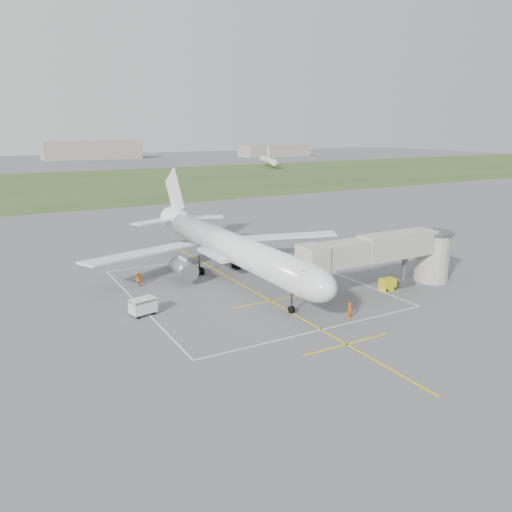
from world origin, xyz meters
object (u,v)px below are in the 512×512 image
airliner (230,247)px  gpu_unit (388,284)px  ramp_worker_wing (138,279)px  ramp_worker_nose (350,311)px  jet_bridge (393,253)px  baggage_cart (143,307)px

airliner → gpu_unit: (15.10, -14.41, -3.66)m
ramp_worker_wing → gpu_unit: bearing=170.7°
gpu_unit → ramp_worker_wing: ramp_worker_wing is taller
airliner → ramp_worker_nose: 20.56m
ramp_worker_wing → jet_bridge: bearing=171.5°
airliner → ramp_worker_wing: 12.72m
airliner → baggage_cart: bearing=-151.8°
gpu_unit → ramp_worker_wing: size_ratio=1.11×
gpu_unit → airliner: bearing=135.4°
airliner → gpu_unit: 21.19m
ramp_worker_nose → ramp_worker_wing: size_ratio=1.02×
ramp_worker_nose → jet_bridge: bearing=0.2°
airliner → jet_bridge: (15.72, -14.25, 0.35)m
airliner → baggage_cart: 16.82m
baggage_cart → ramp_worker_wing: size_ratio=1.68×
gpu_unit → ramp_worker_wing: (-27.03, 17.12, 0.17)m
jet_bridge → ramp_worker_wing: bearing=148.5°
baggage_cart → gpu_unit: bearing=-24.5°
gpu_unit → ramp_worker_nose: 11.89m
gpu_unit → ramp_worker_nose: ramp_worker_nose is taller
jet_bridge → gpu_unit: 4.06m
gpu_unit → ramp_worker_nose: size_ratio=1.08×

